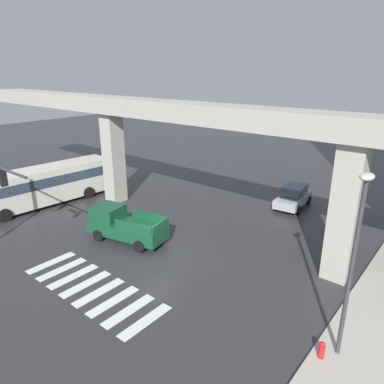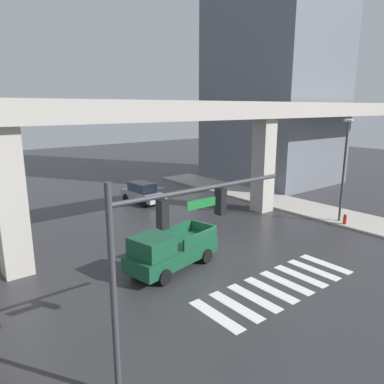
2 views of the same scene
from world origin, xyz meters
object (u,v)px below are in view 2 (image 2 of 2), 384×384
(sedan_silver, at_px, (143,193))
(traffic_signal_mast, at_px, (166,237))
(street_lamp_near_corner, at_px, (345,159))
(fire_hydrant, at_px, (345,220))
(pickup_truck, at_px, (169,251))

(sedan_silver, relative_size, traffic_signal_mast, 0.69)
(traffic_signal_mast, xyz_separation_m, street_lamp_near_corner, (17.91, 4.62, 0.17))
(traffic_signal_mast, distance_m, fire_hydrant, 18.39)
(traffic_signal_mast, bearing_deg, street_lamp_near_corner, 14.46)
(pickup_truck, height_order, fire_hydrant, pickup_truck)
(pickup_truck, relative_size, fire_hydrant, 6.33)
(pickup_truck, xyz_separation_m, traffic_signal_mast, (-4.09, -5.83, 3.40))
(sedan_silver, distance_m, fire_hydrant, 16.06)
(street_lamp_near_corner, relative_size, fire_hydrant, 8.52)
(street_lamp_near_corner, bearing_deg, fire_hydrant, -122.01)
(pickup_truck, bearing_deg, street_lamp_near_corner, -5.00)
(sedan_silver, height_order, traffic_signal_mast, traffic_signal_mast)
(sedan_silver, xyz_separation_m, fire_hydrant, (7.56, -14.17, -0.42))
(street_lamp_near_corner, bearing_deg, pickup_truck, 175.00)
(pickup_truck, distance_m, fire_hydrant, 13.56)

